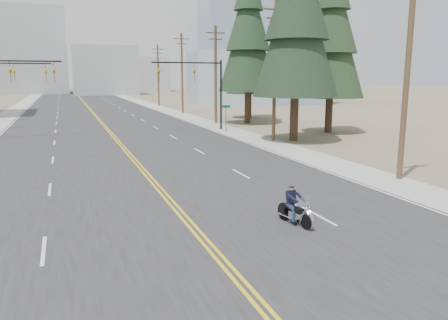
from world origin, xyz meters
The scene contains 23 objects.
ground_plane centered at (0.00, 0.00, 0.00)m, with size 400.00×400.00×0.00m, color #776D56.
road centered at (0.00, 70.00, 0.01)m, with size 20.00×200.00×0.01m, color #303033.
sidewalk_left centered at (-11.50, 70.00, 0.01)m, with size 3.00×200.00×0.01m, color #A5A5A0.
sidewalk_right centered at (11.50, 70.00, 0.01)m, with size 3.00×200.00×0.01m, color #A5A5A0.
traffic_mast_left centered at (-8.98, 32.00, 4.94)m, with size 7.10×0.26×7.00m.
traffic_mast_right centered at (8.98, 32.00, 4.94)m, with size 7.10×0.26×7.00m.
traffic_mast_far centered at (-9.31, 40.00, 4.87)m, with size 6.10×0.26×7.00m.
street_sign centered at (10.80, 30.00, 1.80)m, with size 0.90×0.06×2.62m.
utility_pole_a centered at (12.50, 8.00, 5.73)m, with size 2.20×0.30×11.00m.
utility_pole_b centered at (12.50, 23.00, 5.98)m, with size 2.20×0.30×11.50m.
utility_pole_c centered at (12.50, 38.00, 5.73)m, with size 2.20×0.30×11.00m.
utility_pole_d centered at (12.50, 53.00, 5.98)m, with size 2.20×0.30×11.50m.
utility_pole_e centered at (12.50, 70.00, 5.73)m, with size 2.20×0.30×11.00m.
glass_building centered at (32.00, 70.00, 10.00)m, with size 24.00×16.00×20.00m, color #9EB5CC.
haze_bldg_b centered at (8.00, 125.00, 7.00)m, with size 18.00×14.00×14.00m, color #ADB2B7.
haze_bldg_c centered at (40.00, 110.00, 9.00)m, with size 16.00×12.00×18.00m, color #B7BCC6.
haze_bldg_d centered at (-12.00, 140.00, 13.00)m, with size 20.00×15.00×26.00m, color #ADB2B7.
haze_bldg_e centered at (25.00, 150.00, 6.00)m, with size 14.00×14.00×12.00m, color #B7BCC6.
motorcyclist centered at (3.66, 3.49, 0.72)m, with size 0.79×1.84×1.44m, color black, non-canonical shape.
conifer_near centered at (14.16, 22.50, 10.72)m, with size 7.05×7.05×18.66m.
conifer_mid centered at (20.12, 26.32, 9.71)m, with size 6.34×6.34×16.91m.
conifer_tall centered at (15.93, 36.62, 10.65)m, with size 6.67×6.67×18.54m.
conifer_far centered at (18.80, 42.86, 9.12)m, with size 5.94×5.94×15.90m.
Camera 1 is at (-4.12, -10.10, 5.41)m, focal length 35.00 mm.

